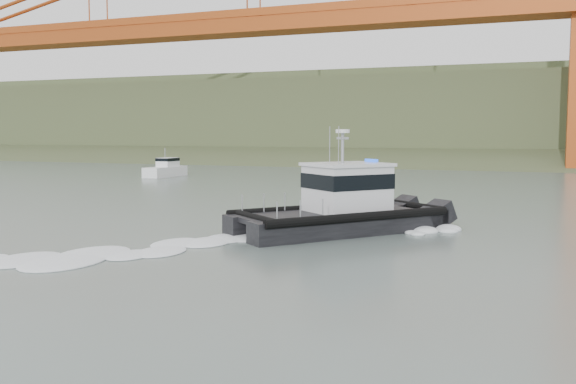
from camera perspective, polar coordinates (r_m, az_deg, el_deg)
name	(u,v)px	position (r m, az deg, el deg)	size (l,w,h in m)	color
ground	(160,274)	(24.57, -11.32, -7.18)	(400.00, 400.00, 0.00)	#505F58
headlands	(475,124)	(146.25, 16.31, 5.81)	(500.00, 105.36, 27.12)	#404D2C
patrol_boat	(341,206)	(34.10, 4.77, -1.21)	(10.60, 11.64, 5.63)	black
motorboat	(166,169)	(78.25, -10.79, 2.01)	(2.40, 6.48, 3.52)	white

